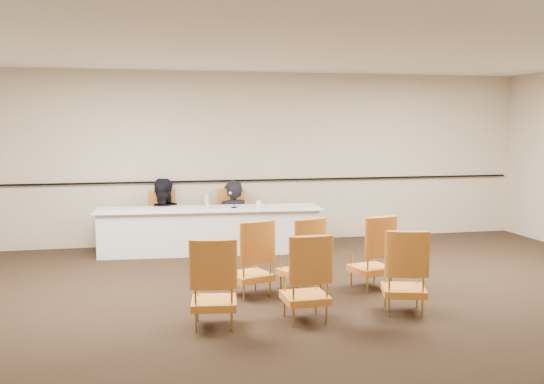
% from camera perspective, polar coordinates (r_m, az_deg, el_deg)
% --- Properties ---
extents(floor, '(10.00, 10.00, 0.00)m').
position_cam_1_polar(floor, '(7.17, 4.63, -10.54)').
color(floor, black).
rests_on(floor, ground).
extents(ceiling, '(10.00, 10.00, 0.00)m').
position_cam_1_polar(ceiling, '(6.92, 4.86, 13.95)').
color(ceiling, white).
rests_on(ceiling, ground).
extents(wall_back, '(10.00, 0.04, 3.00)m').
position_cam_1_polar(wall_back, '(10.77, -1.51, 3.26)').
color(wall_back, beige).
rests_on(wall_back, ground).
extents(wall_rail, '(9.80, 0.04, 0.03)m').
position_cam_1_polar(wall_rail, '(10.76, -1.46, 1.12)').
color(wall_rail, black).
rests_on(wall_rail, wall_back).
extents(panel_table, '(3.68, 1.10, 0.73)m').
position_cam_1_polar(panel_table, '(9.97, -5.89, -3.59)').
color(panel_table, silver).
rests_on(panel_table, ground).
extents(panelist_main, '(0.68, 0.52, 1.70)m').
position_cam_1_polar(panelist_main, '(10.55, -3.75, -3.48)').
color(panelist_main, black).
rests_on(panelist_main, ground).
extents(panelist_main_chair, '(0.53, 0.53, 0.95)m').
position_cam_1_polar(panelist_main_chair, '(10.51, -3.76, -2.44)').
color(panelist_main_chair, '#AF6C1F').
rests_on(panelist_main_chair, ground).
extents(panelist_second, '(0.81, 0.64, 1.65)m').
position_cam_1_polar(panelist_second, '(10.51, -10.34, -3.22)').
color(panelist_second, black).
rests_on(panelist_second, ground).
extents(panelist_second_chair, '(0.53, 0.53, 0.95)m').
position_cam_1_polar(panelist_second_chair, '(10.49, -10.35, -2.55)').
color(panelist_second_chair, '#AF6C1F').
rests_on(panelist_second_chair, ground).
extents(papers, '(0.35, 0.30, 0.00)m').
position_cam_1_polar(papers, '(9.93, -4.07, -1.48)').
color(papers, white).
rests_on(papers, panel_table).
extents(microphone, '(0.15, 0.21, 0.26)m').
position_cam_1_polar(microphone, '(9.88, -3.59, -0.77)').
color(microphone, black).
rests_on(microphone, panel_table).
extents(water_bottle, '(0.10, 0.10, 0.24)m').
position_cam_1_polar(water_bottle, '(9.87, -6.17, -0.87)').
color(water_bottle, '#187B84').
rests_on(water_bottle, panel_table).
extents(drinking_glass, '(0.08, 0.08, 0.10)m').
position_cam_1_polar(drinking_glass, '(9.80, -6.09, -1.33)').
color(drinking_glass, silver).
rests_on(drinking_glass, panel_table).
extents(coffee_cup, '(0.09, 0.09, 0.12)m').
position_cam_1_polar(coffee_cup, '(9.80, -1.27, -1.22)').
color(coffee_cup, white).
rests_on(coffee_cup, panel_table).
extents(aud_chair_front_left, '(0.63, 0.63, 0.95)m').
position_cam_1_polar(aud_chair_front_left, '(7.39, -2.11, -6.21)').
color(aud_chair_front_left, '#AF6C1F').
rests_on(aud_chair_front_left, ground).
extents(aud_chair_front_mid, '(0.64, 0.64, 0.95)m').
position_cam_1_polar(aud_chair_front_mid, '(7.58, 2.73, -5.89)').
color(aud_chair_front_mid, '#AF6C1F').
rests_on(aud_chair_front_mid, ground).
extents(aud_chair_front_right, '(0.60, 0.60, 0.95)m').
position_cam_1_polar(aud_chair_front_right, '(7.84, 9.34, -5.55)').
color(aud_chair_front_right, '#AF6C1F').
rests_on(aud_chair_front_right, ground).
extents(aud_chair_back_left, '(0.56, 0.56, 0.95)m').
position_cam_1_polar(aud_chair_back_left, '(6.33, -5.50, -8.38)').
color(aud_chair_back_left, '#AF6C1F').
rests_on(aud_chair_back_left, ground).
extents(aud_chair_back_mid, '(0.51, 0.51, 0.95)m').
position_cam_1_polar(aud_chair_back_mid, '(6.50, 3.15, -7.97)').
color(aud_chair_back_mid, '#AF6C1F').
rests_on(aud_chair_back_mid, ground).
extents(aud_chair_back_right, '(0.62, 0.62, 0.95)m').
position_cam_1_polar(aud_chair_back_right, '(6.93, 12.32, -7.21)').
color(aud_chair_back_right, '#AF6C1F').
rests_on(aud_chair_back_right, ground).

